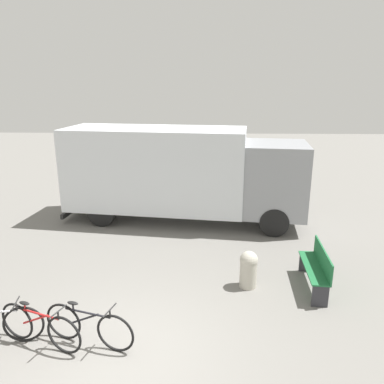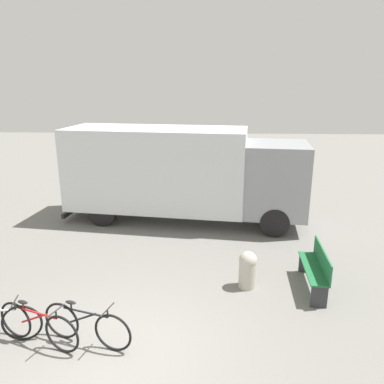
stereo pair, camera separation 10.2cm
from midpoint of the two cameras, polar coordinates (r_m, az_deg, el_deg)
name	(u,v)px [view 2 (the right image)]	position (r m, az deg, el deg)	size (l,w,h in m)	color
ground_plane	(117,356)	(7.22, -10.93, -23.28)	(60.00, 60.00, 0.00)	slate
delivery_truck	(181,171)	(12.55, -1.45, 3.22)	(8.19, 3.16, 3.15)	silver
park_bench	(316,267)	(9.13, 18.75, -10.79)	(0.52, 1.69, 0.98)	#1E6638
bicycle_middle	(38,326)	(7.61, -22.06, -18.36)	(1.70, 0.70, 0.82)	black
bicycle_far	(86,325)	(7.35, -15.38, -19.01)	(1.74, 0.62, 0.82)	black
bollard_near_bench	(248,268)	(8.86, 8.81, -11.41)	(0.42, 0.42, 0.88)	#B2AD9E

